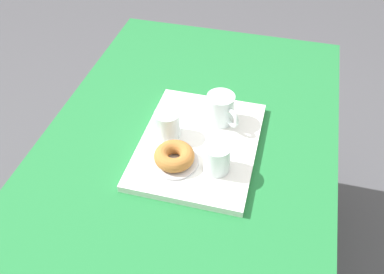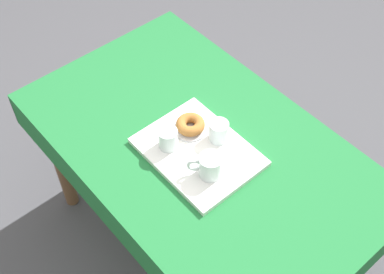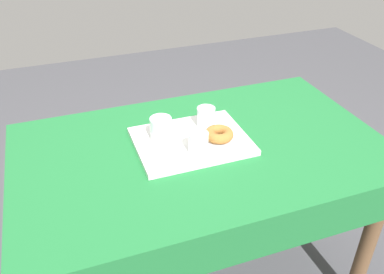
% 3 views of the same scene
% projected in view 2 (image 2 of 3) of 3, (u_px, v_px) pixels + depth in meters
% --- Properties ---
extents(ground_plane, '(6.00, 6.00, 0.00)m').
position_uv_depth(ground_plane, '(198.00, 242.00, 2.51)').
color(ground_plane, '#47474C').
extents(dining_table, '(1.40, 0.85, 0.77)m').
position_uv_depth(dining_table, '(200.00, 162.00, 2.00)').
color(dining_table, '#1E6B33').
rests_on(dining_table, ground).
extents(serving_tray, '(0.42, 0.33, 0.02)m').
position_uv_depth(serving_tray, '(198.00, 152.00, 1.88)').
color(serving_tray, white).
rests_on(serving_tray, dining_table).
extents(tea_mug_left, '(0.10, 0.11, 0.09)m').
position_uv_depth(tea_mug_left, '(210.00, 167.00, 1.77)').
color(tea_mug_left, silver).
rests_on(tea_mug_left, serving_tray).
extents(water_glass_near, '(0.07, 0.07, 0.08)m').
position_uv_depth(water_glass_near, '(219.00, 132.00, 1.88)').
color(water_glass_near, silver).
rests_on(water_glass_near, serving_tray).
extents(water_glass_far, '(0.07, 0.07, 0.08)m').
position_uv_depth(water_glass_far, '(168.00, 139.00, 1.86)').
color(water_glass_far, silver).
rests_on(water_glass_far, serving_tray).
extents(donut_plate_left, '(0.13, 0.13, 0.01)m').
position_uv_depth(donut_plate_left, '(190.00, 128.00, 1.93)').
color(donut_plate_left, silver).
rests_on(donut_plate_left, serving_tray).
extents(sugar_donut_left, '(0.11, 0.11, 0.04)m').
position_uv_depth(sugar_donut_left, '(190.00, 124.00, 1.91)').
color(sugar_donut_left, '#A3662D').
rests_on(sugar_donut_left, donut_plate_left).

